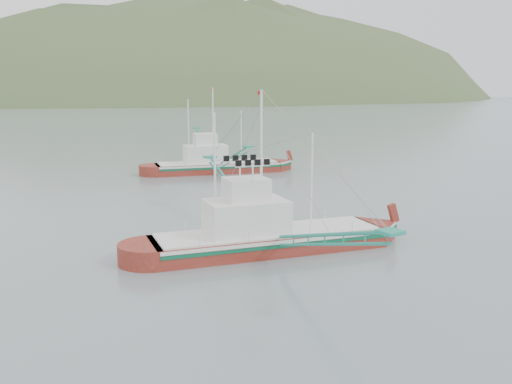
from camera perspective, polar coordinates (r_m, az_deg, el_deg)
ground at (r=38.38m, az=4.96°, el=-6.06°), size 1200.00×1200.00×0.00m
main_boat at (r=38.16m, az=1.01°, el=-2.83°), size 16.33×28.18×11.58m
bg_boat_right at (r=73.90m, az=-3.98°, el=3.67°), size 16.48×28.16×11.68m
headland_right at (r=528.92m, az=-3.59°, el=9.22°), size 684.00×432.00×306.00m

